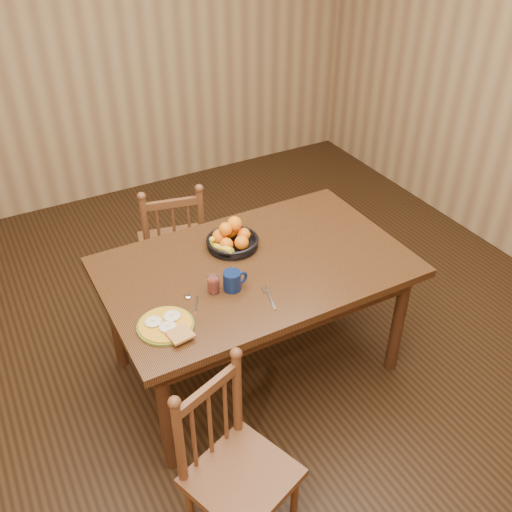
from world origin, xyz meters
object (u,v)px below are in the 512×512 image
coffee_mug (233,280)px  breakfast_plate (166,325)px  dining_table (256,276)px  chair_near (235,469)px  fruit_bowl (232,239)px  chair_far (173,246)px

coffee_mug → breakfast_plate: bearing=-164.9°
dining_table → chair_near: 1.04m
coffee_mug → fruit_bowl: fruit_bowl is taller
chair_far → breakfast_plate: size_ratio=3.11×
coffee_mug → fruit_bowl: (0.16, 0.34, 0.00)m
chair_far → fruit_bowl: size_ratio=3.14×
dining_table → chair_far: (-0.17, 0.80, -0.22)m
fruit_bowl → coffee_mug: bearing=-115.8°
dining_table → chair_near: bearing=-123.6°
breakfast_plate → fruit_bowl: (0.56, 0.44, 0.04)m
chair_far → coffee_mug: chair_far is taller
dining_table → chair_near: size_ratio=1.80×
breakfast_plate → fruit_bowl: fruit_bowl is taller
dining_table → fruit_bowl: bearing=100.7°
chair_near → coffee_mug: (0.36, 0.72, 0.37)m
chair_far → breakfast_plate: chair_far is taller
chair_near → fruit_bowl: (0.52, 1.05, 0.37)m
dining_table → coffee_mug: size_ratio=11.96×
breakfast_plate → chair_far: bearing=67.8°
chair_near → coffee_mug: size_ratio=6.64×
chair_far → coffee_mug: (-0.03, -0.93, 0.36)m
dining_table → fruit_bowl: 0.25m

